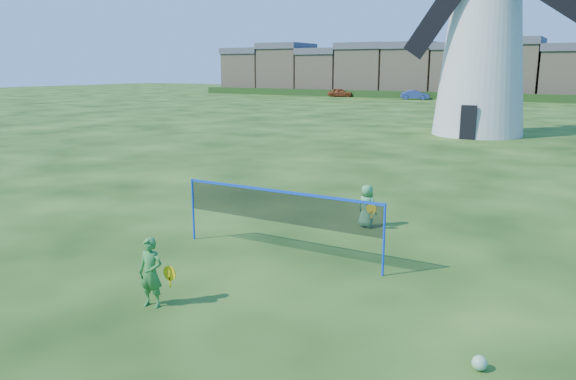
{
  "coord_description": "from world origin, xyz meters",
  "views": [
    {
      "loc": [
        6.21,
        -9.98,
        4.22
      ],
      "look_at": [
        0.2,
        0.5,
        1.5
      ],
      "focal_mm": 33.88,
      "sensor_mm": 36.0,
      "label": 1
    }
  ],
  "objects_px": {
    "windmill": "(483,40)",
    "player_girl": "(151,273)",
    "play_ball": "(479,363)",
    "player_boy": "(367,206)",
    "badminton_net": "(279,208)",
    "car_right": "(415,95)",
    "car_left": "(340,93)"
  },
  "relations": [
    {
      "from": "windmill",
      "to": "play_ball",
      "type": "distance_m",
      "value": 30.17
    },
    {
      "from": "windmill",
      "to": "car_right",
      "type": "height_order",
      "value": "windmill"
    },
    {
      "from": "windmill",
      "to": "player_boy",
      "type": "height_order",
      "value": "windmill"
    },
    {
      "from": "badminton_net",
      "to": "car_right",
      "type": "bearing_deg",
      "value": 104.31
    },
    {
      "from": "windmill",
      "to": "player_girl",
      "type": "bearing_deg",
      "value": -89.64
    },
    {
      "from": "player_girl",
      "to": "car_left",
      "type": "xyz_separation_m",
      "value": [
        -27.47,
        68.52,
        -0.02
      ]
    },
    {
      "from": "play_ball",
      "to": "car_right",
      "type": "bearing_deg",
      "value": 107.7
    },
    {
      "from": "player_boy",
      "to": "car_left",
      "type": "distance_m",
      "value": 68.32
    },
    {
      "from": "windmill",
      "to": "player_boy",
      "type": "distance_m",
      "value": 23.8
    },
    {
      "from": "player_boy",
      "to": "car_left",
      "type": "xyz_separation_m",
      "value": [
        -28.94,
        61.89,
        0.04
      ]
    },
    {
      "from": "windmill",
      "to": "play_ball",
      "type": "height_order",
      "value": "windmill"
    },
    {
      "from": "badminton_net",
      "to": "car_left",
      "type": "xyz_separation_m",
      "value": [
        -28.07,
        65.04,
        -0.51
      ]
    },
    {
      "from": "play_ball",
      "to": "player_boy",
      "type": "bearing_deg",
      "value": 124.69
    },
    {
      "from": "badminton_net",
      "to": "player_boy",
      "type": "xyz_separation_m",
      "value": [
        0.87,
        3.16,
        -0.56
      ]
    },
    {
      "from": "play_ball",
      "to": "windmill",
      "type": "bearing_deg",
      "value": 101.2
    },
    {
      "from": "player_girl",
      "to": "car_left",
      "type": "height_order",
      "value": "player_girl"
    },
    {
      "from": "windmill",
      "to": "car_left",
      "type": "xyz_separation_m",
      "value": [
        -27.28,
        38.75,
        -5.28
      ]
    },
    {
      "from": "car_left",
      "to": "car_right",
      "type": "bearing_deg",
      "value": -115.15
    },
    {
      "from": "player_girl",
      "to": "play_ball",
      "type": "height_order",
      "value": "player_girl"
    },
    {
      "from": "play_ball",
      "to": "car_right",
      "type": "xyz_separation_m",
      "value": [
        -21.25,
        66.57,
        0.52
      ]
    },
    {
      "from": "windmill",
      "to": "car_right",
      "type": "bearing_deg",
      "value": 112.44
    },
    {
      "from": "player_boy",
      "to": "car_left",
      "type": "bearing_deg",
      "value": -50.43
    },
    {
      "from": "play_ball",
      "to": "car_left",
      "type": "bearing_deg",
      "value": 115.98
    },
    {
      "from": "play_ball",
      "to": "car_left",
      "type": "height_order",
      "value": "car_left"
    },
    {
      "from": "car_left",
      "to": "play_ball",
      "type": "bearing_deg",
      "value": -173.22
    },
    {
      "from": "windmill",
      "to": "car_left",
      "type": "bearing_deg",
      "value": 125.15
    },
    {
      "from": "badminton_net",
      "to": "car_right",
      "type": "height_order",
      "value": "badminton_net"
    },
    {
      "from": "player_boy",
      "to": "play_ball",
      "type": "bearing_deg",
      "value": 139.19
    },
    {
      "from": "windmill",
      "to": "car_right",
      "type": "relative_size",
      "value": 4.41
    },
    {
      "from": "car_right",
      "to": "play_ball",
      "type": "bearing_deg",
      "value": -178.66
    },
    {
      "from": "player_boy",
      "to": "play_ball",
      "type": "relative_size",
      "value": 5.3
    },
    {
      "from": "car_right",
      "to": "badminton_net",
      "type": "bearing_deg",
      "value": 177.95
    }
  ]
}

